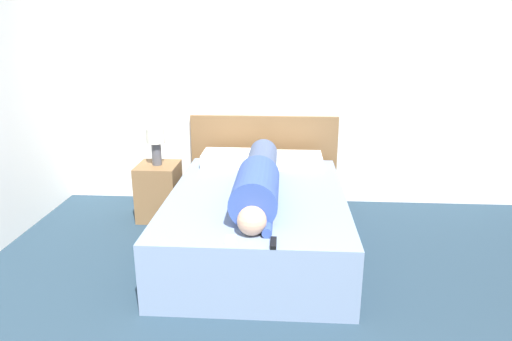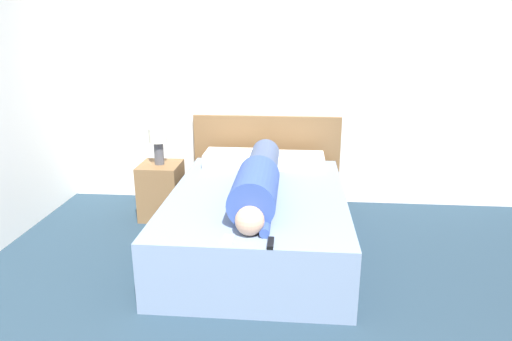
# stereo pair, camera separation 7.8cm
# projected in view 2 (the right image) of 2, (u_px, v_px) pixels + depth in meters

# --- Properties ---
(wall_back) EXTENTS (5.87, 0.06, 2.60)m
(wall_back) POSITION_uv_depth(u_px,v_px,m) (274.00, 85.00, 4.88)
(wall_back) COLOR white
(wall_back) RESTS_ON ground_plane
(bed) EXTENTS (1.49, 2.10, 0.53)m
(bed) POSITION_uv_depth(u_px,v_px,m) (258.00, 221.00, 4.00)
(bed) COLOR #7589A8
(bed) RESTS_ON ground_plane
(headboard) EXTENTS (1.61, 0.04, 0.98)m
(headboard) POSITION_uv_depth(u_px,v_px,m) (266.00, 160.00, 5.07)
(headboard) COLOR brown
(headboard) RESTS_ON ground_plane
(nightstand) EXTENTS (0.40, 0.43, 0.57)m
(nightstand) POSITION_uv_depth(u_px,v_px,m) (161.00, 190.00, 4.70)
(nightstand) COLOR brown
(nightstand) RESTS_ON ground_plane
(table_lamp) EXTENTS (0.18, 0.18, 0.37)m
(table_lamp) POSITION_uv_depth(u_px,v_px,m) (158.00, 140.00, 4.54)
(table_lamp) COLOR #4C4C51
(table_lamp) RESTS_ON nightstand
(person_lying) EXTENTS (0.35, 1.75, 0.35)m
(person_lying) POSITION_uv_depth(u_px,v_px,m) (258.00, 180.00, 3.77)
(person_lying) COLOR tan
(person_lying) RESTS_ON bed
(pillow_near_headboard) EXTENTS (0.59, 0.37, 0.14)m
(pillow_near_headboard) POSITION_uv_depth(u_px,v_px,m) (234.00, 158.00, 4.70)
(pillow_near_headboard) COLOR white
(pillow_near_headboard) RESTS_ON bed
(pillow_second) EXTENTS (0.56, 0.37, 0.12)m
(pillow_second) POSITION_uv_depth(u_px,v_px,m) (296.00, 161.00, 4.65)
(pillow_second) COLOR white
(pillow_second) RESTS_ON bed
(tv_remote) EXTENTS (0.04, 0.15, 0.02)m
(tv_remote) POSITION_uv_depth(u_px,v_px,m) (271.00, 243.00, 2.97)
(tv_remote) COLOR black
(tv_remote) RESTS_ON bed
(cell_phone) EXTENTS (0.06, 0.13, 0.01)m
(cell_phone) POSITION_uv_depth(u_px,v_px,m) (228.00, 239.00, 3.04)
(cell_phone) COLOR #B2B7BC
(cell_phone) RESTS_ON bed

